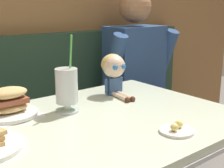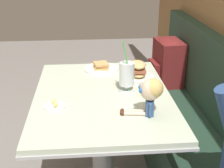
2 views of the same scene
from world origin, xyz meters
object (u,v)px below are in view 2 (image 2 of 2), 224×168
at_px(toast_plate, 101,68).
at_px(seated_doll, 150,92).
at_px(sandwich_plate, 138,71).
at_px(butter_knife, 127,66).
at_px(backpack, 168,60).
at_px(milkshake_glass, 127,76).
at_px(butter_saucer, 55,106).

distance_m(toast_plate, seated_doll, 0.73).
height_order(sandwich_plate, butter_knife, sandwich_plate).
xyz_separation_m(butter_knife, backpack, (-0.35, 0.39, -0.09)).
xyz_separation_m(milkshake_glass, seated_doll, (0.31, 0.08, 0.03)).
distance_m(butter_knife, backpack, 0.54).
relative_size(sandwich_plate, butter_knife, 0.98).
bearing_deg(seated_doll, butter_knife, -178.31).
bearing_deg(toast_plate, milkshake_glass, 19.49).
xyz_separation_m(butter_saucer, seated_doll, (0.13, 0.50, 0.12)).
distance_m(toast_plate, sandwich_plate, 0.29).
xyz_separation_m(seated_doll, backpack, (-1.08, 0.37, -0.21)).
bearing_deg(backpack, butter_knife, -48.14).
height_order(milkshake_glass, sandwich_plate, milkshake_glass).
bearing_deg(backpack, sandwich_plate, -31.59).
relative_size(toast_plate, butter_saucer, 2.08).
relative_size(seated_doll, backpack, 0.55).
distance_m(milkshake_glass, backpack, 0.92).
xyz_separation_m(toast_plate, milkshake_glass, (0.38, 0.13, 0.08)).
bearing_deg(butter_saucer, seated_doll, 75.86).
xyz_separation_m(sandwich_plate, seated_doll, (0.51, -0.02, 0.08)).
bearing_deg(sandwich_plate, seated_doll, -2.30).
bearing_deg(toast_plate, butter_saucer, -26.90).
bearing_deg(butter_saucer, sandwich_plate, 126.67).
relative_size(butter_saucer, backpack, 0.30).
xyz_separation_m(milkshake_glass, butter_saucer, (0.18, -0.42, -0.09)).
relative_size(toast_plate, milkshake_glass, 0.80).
xyz_separation_m(toast_plate, butter_saucer, (0.56, -0.28, -0.01)).
bearing_deg(butter_saucer, milkshake_glass, 113.76).
height_order(sandwich_plate, butter_saucer, sandwich_plate).
distance_m(butter_saucer, backpack, 1.30).
bearing_deg(toast_plate, backpack, 124.27).
bearing_deg(butter_knife, backpack, 131.86).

